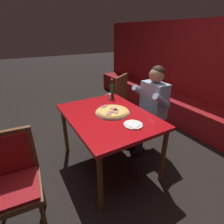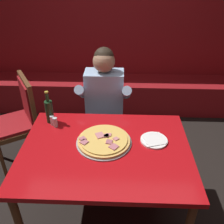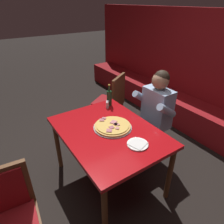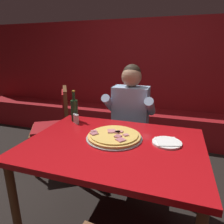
{
  "view_description": "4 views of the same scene",
  "coord_description": "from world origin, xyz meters",
  "views": [
    {
      "loc": [
        1.69,
        -0.93,
        1.7
      ],
      "look_at": [
        0.04,
        0.03,
        0.81
      ],
      "focal_mm": 28.0,
      "sensor_mm": 36.0,
      "label": 1
    },
    {
      "loc": [
        0.1,
        -1.43,
        1.99
      ],
      "look_at": [
        0.04,
        0.16,
        0.99
      ],
      "focal_mm": 40.0,
      "sensor_mm": 36.0,
      "label": 2
    },
    {
      "loc": [
        1.51,
        -0.96,
        2.0
      ],
      "look_at": [
        -0.02,
        0.06,
        0.96
      ],
      "focal_mm": 32.0,
      "sensor_mm": 36.0,
      "label": 3
    },
    {
      "loc": [
        0.4,
        -1.26,
        1.4
      ],
      "look_at": [
        -0.08,
        0.22,
        0.92
      ],
      "focal_mm": 32.0,
      "sensor_mm": 36.0,
      "label": 4
    }
  ],
  "objects": [
    {
      "name": "dining_chair_by_booth",
      "position": [
        -0.93,
        0.67,
        0.58
      ],
      "size": [
        0.61,
        0.61,
        0.99
      ],
      "color": "brown",
      "rests_on": "ground_plane"
    },
    {
      "name": "main_dining_table",
      "position": [
        0.0,
        0.0,
        0.68
      ],
      "size": [
        1.27,
        0.95,
        0.76
      ],
      "color": "brown",
      "rests_on": "ground_plane"
    },
    {
      "name": "booth_wall_panel",
      "position": [
        0.0,
        2.18,
        0.95
      ],
      "size": [
        6.8,
        0.16,
        1.9
      ],
      "primitive_type": "cube",
      "color": "maroon",
      "rests_on": "ground_plane"
    },
    {
      "name": "shaker_parmesan",
      "position": [
        -0.47,
        0.29,
        0.8
      ],
      "size": [
        0.04,
        0.04,
        0.09
      ],
      "color": "silver",
      "rests_on": "main_dining_table"
    },
    {
      "name": "ground_plane",
      "position": [
        0.0,
        0.0,
        0.0
      ],
      "size": [
        24.0,
        24.0,
        0.0
      ],
      "primitive_type": "plane",
      "color": "black"
    },
    {
      "name": "pizza",
      "position": [
        -0.02,
        0.07,
        0.78
      ],
      "size": [
        0.43,
        0.43,
        0.05
      ],
      "color": "#9E9EA3",
      "rests_on": "main_dining_table"
    },
    {
      "name": "booth_bench",
      "position": [
        0.0,
        1.86,
        0.23
      ],
      "size": [
        6.46,
        0.48,
        0.46
      ],
      "primitive_type": "cube",
      "color": "maroon",
      "rests_on": "ground_plane"
    },
    {
      "name": "diner_seated_blue_shirt",
      "position": [
        -0.06,
        0.71,
        0.71
      ],
      "size": [
        0.53,
        0.53,
        1.27
      ],
      "color": "black",
      "rests_on": "ground_plane"
    },
    {
      "name": "beer_bottle",
      "position": [
        -0.5,
        0.34,
        0.87
      ],
      "size": [
        0.07,
        0.07,
        0.29
      ],
      "color": "#19381E",
      "rests_on": "main_dining_table"
    },
    {
      "name": "shaker_black_pepper",
      "position": [
        -0.44,
        0.27,
        0.8
      ],
      "size": [
        0.04,
        0.04,
        0.09
      ],
      "color": "silver",
      "rests_on": "main_dining_table"
    },
    {
      "name": "plate_white_paper",
      "position": [
        0.37,
        0.1,
        0.77
      ],
      "size": [
        0.21,
        0.21,
        0.02
      ],
      "color": "white",
      "rests_on": "main_dining_table"
    }
  ]
}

